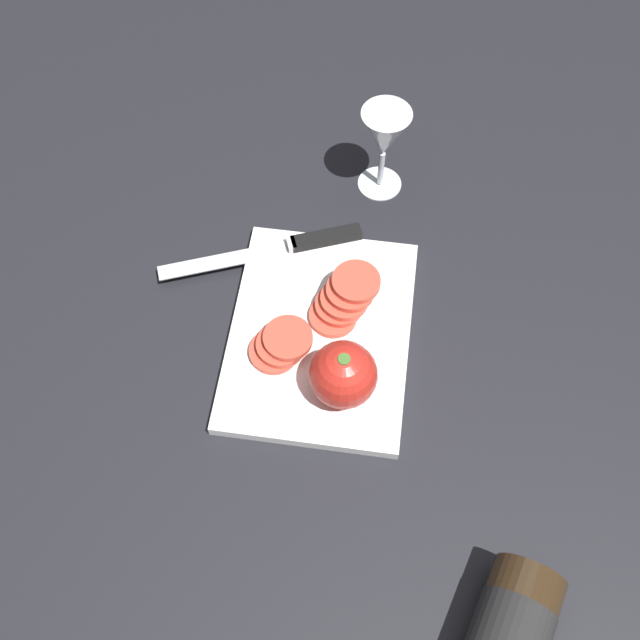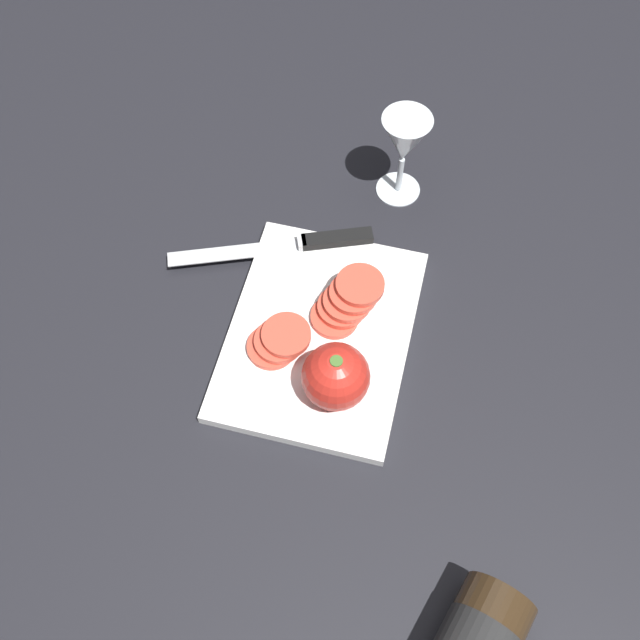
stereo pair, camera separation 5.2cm
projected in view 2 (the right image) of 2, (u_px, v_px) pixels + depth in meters
ground_plane at (311, 312)px, 1.04m from camera, size 3.00×3.00×0.00m
cutting_board at (320, 334)px, 1.02m from camera, size 0.32×0.24×0.02m
wine_glass at (404, 143)px, 1.06m from camera, size 0.07×0.07×0.15m
whole_tomato at (336, 377)px, 0.93m from camera, size 0.09×0.09×0.09m
knife at (313, 242)px, 1.07m from camera, size 0.13×0.28×0.01m
tomato_slice_stack_near at (347, 301)px, 1.00m from camera, size 0.10×0.09×0.05m
tomato_slice_stack_far at (279, 341)px, 0.98m from camera, size 0.08×0.08×0.03m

